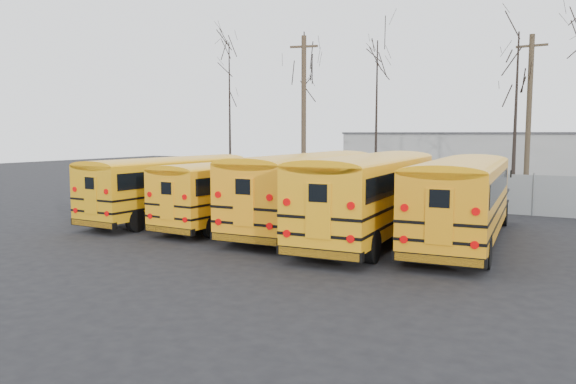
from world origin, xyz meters
The scene contains 14 objects.
ground centered at (0.00, 0.00, 0.00)m, with size 120.00×120.00×0.00m, color black.
fence centered at (0.00, 12.00, 1.00)m, with size 40.00×0.04×2.00m, color gray.
distant_building centered at (2.00, 32.00, 2.00)m, with size 22.00×8.00×4.00m, color #AEAEA9.
bus_a centered at (-6.72, 2.55, 1.74)m, with size 2.75×10.71×2.98m.
bus_b centered at (-3.07, 2.80, 1.68)m, with size 2.84×10.38×2.88m.
bus_c centered at (0.13, 3.01, 1.90)m, with size 3.20×11.72×3.25m.
bus_d centered at (3.25, 2.19, 1.93)m, with size 3.44×11.94×3.30m.
bus_e centered at (6.45, 2.99, 1.87)m, with size 3.53×11.55×3.19m.
utility_pole_left centered at (-6.05, 14.66, 5.24)m, with size 1.79×0.57×10.20m.
utility_pole_right centered at (7.15, 16.82, 4.89)m, with size 1.70×0.32×9.52m.
tree_0 centered at (-13.31, 16.80, 5.32)m, with size 0.26×0.26×10.65m, color black.
tree_1 centered at (-6.78, 16.12, 5.37)m, with size 0.26×0.26×10.73m, color black.
tree_2 centered at (-1.97, 16.99, 4.96)m, with size 0.26×0.26×9.92m, color black.
tree_3 centered at (6.64, 15.24, 4.73)m, with size 0.26×0.26×9.46m, color black.
Camera 1 is at (10.67, -17.70, 4.02)m, focal length 35.00 mm.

